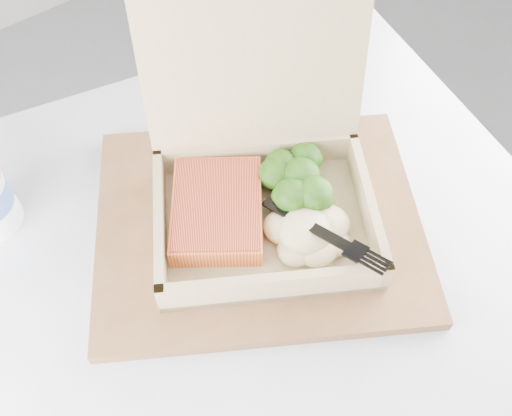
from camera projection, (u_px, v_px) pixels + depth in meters
cafe_table at (259, 338)px, 0.79m from camera, size 0.89×0.89×0.71m
serving_tray at (259, 223)px, 0.67m from camera, size 0.48×0.46×0.02m
takeout_container at (261, 172)px, 0.63m from camera, size 0.33×0.32×0.23m
salmon_fillet at (217, 210)px, 0.64m from camera, size 0.16×0.17×0.03m
broccoli_pile at (300, 180)px, 0.66m from camera, size 0.10×0.10×0.04m
mashed_potatoes at (305, 231)px, 0.62m from camera, size 0.10×0.09×0.03m
plastic_fork at (289, 212)px, 0.62m from camera, size 0.05×0.17×0.03m
receipt at (193, 110)px, 0.79m from camera, size 0.13×0.15×0.00m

